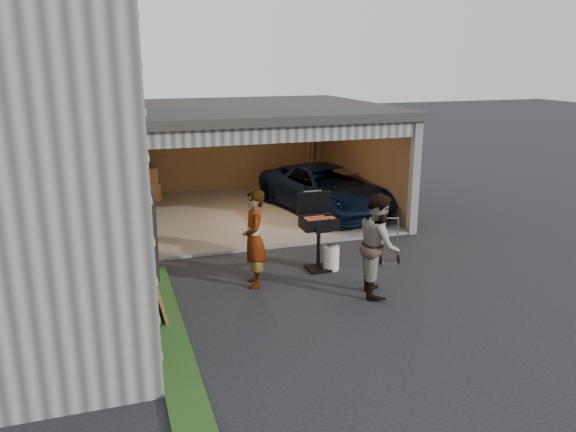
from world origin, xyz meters
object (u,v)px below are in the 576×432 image
at_px(minivan, 325,191).
at_px(propane_tank, 331,258).
at_px(plywood_panel, 157,289).
at_px(hand_truck, 390,255).
at_px(man, 379,244).
at_px(bbq_grill, 318,225).
at_px(woman, 254,239).

height_order(minivan, propane_tank, minivan).
relative_size(propane_tank, plywood_panel, 0.48).
bearing_deg(hand_truck, man, -106.99).
height_order(bbq_grill, propane_tank, bbq_grill).
xyz_separation_m(minivan, man, (-1.11, -5.28, 0.30)).
distance_m(woman, hand_truck, 3.02).
bearing_deg(bbq_grill, plywood_panel, -159.27).
xyz_separation_m(bbq_grill, plywood_panel, (-3.24, -1.23, -0.42)).
xyz_separation_m(woman, plywood_panel, (-1.84, -0.83, -0.41)).
xyz_separation_m(bbq_grill, propane_tank, (0.25, -0.09, -0.68)).
xyz_separation_m(man, propane_tank, (-0.34, 1.34, -0.68)).
height_order(bbq_grill, hand_truck, bbq_grill).
distance_m(minivan, woman, 5.27).
bearing_deg(propane_tank, hand_truck, -3.72).
height_order(woman, bbq_grill, woman).
relative_size(minivan, woman, 2.45).
bearing_deg(woman, man, 71.62).
bearing_deg(propane_tank, minivan, 69.87).
distance_m(propane_tank, hand_truck, 1.27).
relative_size(bbq_grill, plywood_panel, 1.53).
bearing_deg(bbq_grill, hand_truck, -6.61).
bearing_deg(minivan, propane_tank, -121.44).
relative_size(minivan, propane_tank, 9.25).
bearing_deg(man, woman, 80.78).
distance_m(minivan, plywood_panel, 7.09).
bearing_deg(bbq_grill, woman, -164.06).
relative_size(woman, hand_truck, 1.84).
height_order(man, plywood_panel, man).
relative_size(bbq_grill, propane_tank, 3.21).
distance_m(bbq_grill, hand_truck, 1.70).
height_order(woman, man, man).
bearing_deg(bbq_grill, man, -67.56).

